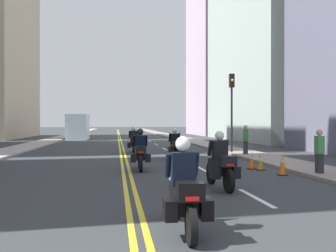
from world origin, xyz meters
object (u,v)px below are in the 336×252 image
(motorcycle_1, at_px, (221,165))
(pedestrian_0, at_px, (246,140))
(motorcycle_3, at_px, (175,146))
(traffic_cone_1, at_px, (252,160))
(motorcycle_0, at_px, (184,194))
(traffic_light_near, at_px, (232,99))
(motorcycle_4, at_px, (134,142))
(traffic_cone_2, at_px, (282,164))
(motorcycle_2, at_px, (140,153))
(traffic_cone_0, at_px, (260,162))
(parked_truck, at_px, (78,128))
(pedestrian_1, at_px, (319,152))

(motorcycle_1, relative_size, pedestrian_0, 1.29)
(motorcycle_3, relative_size, traffic_cone_1, 2.99)
(motorcycle_0, xyz_separation_m, pedestrian_0, (6.02, 14.39, 0.24))
(traffic_light_near, bearing_deg, traffic_cone_1, -100.98)
(motorcycle_4, bearing_deg, pedestrian_0, -24.45)
(traffic_cone_2, bearing_deg, motorcycle_2, 156.53)
(motorcycle_4, relative_size, traffic_cone_0, 3.60)
(motorcycle_2, distance_m, parked_truck, 30.06)
(pedestrian_0, bearing_deg, pedestrian_1, 1.25)
(motorcycle_2, height_order, motorcycle_4, motorcycle_4)
(motorcycle_2, relative_size, traffic_cone_0, 3.44)
(motorcycle_0, relative_size, parked_truck, 0.34)
(pedestrian_1, height_order, parked_truck, parked_truck)
(pedestrian_0, height_order, parked_truck, parked_truck)
(pedestrian_0, bearing_deg, motorcycle_4, -112.95)
(motorcycle_3, bearing_deg, motorcycle_2, -116.40)
(traffic_light_near, distance_m, parked_truck, 25.05)
(pedestrian_1, bearing_deg, motorcycle_2, 71.95)
(parked_truck, bearing_deg, traffic_cone_0, -71.96)
(traffic_cone_1, bearing_deg, pedestrian_0, 73.26)
(motorcycle_0, xyz_separation_m, motorcycle_1, (1.76, 4.11, 0.01))
(motorcycle_1, xyz_separation_m, pedestrian_0, (4.26, 10.28, 0.23))
(motorcycle_2, relative_size, traffic_cone_1, 3.09)
(traffic_light_near, bearing_deg, traffic_cone_0, -98.98)
(motorcycle_4, distance_m, pedestrian_0, 6.78)
(motorcycle_1, distance_m, traffic_cone_1, 5.03)
(motorcycle_3, height_order, motorcycle_4, motorcycle_4)
(traffic_cone_0, bearing_deg, traffic_light_near, 81.02)
(motorcycle_1, xyz_separation_m, pedestrian_1, (4.03, 1.98, 0.17))
(motorcycle_2, distance_m, pedestrian_1, 6.52)
(motorcycle_1, distance_m, parked_truck, 34.92)
(motorcycle_2, xyz_separation_m, pedestrian_0, (6.22, 5.71, 0.23))
(motorcycle_1, bearing_deg, motorcycle_4, 94.74)
(traffic_cone_0, height_order, traffic_light_near, traffic_light_near)
(motorcycle_2, xyz_separation_m, traffic_cone_2, (4.87, -2.11, -0.28))
(motorcycle_1, height_order, motorcycle_3, motorcycle_1)
(motorcycle_2, bearing_deg, parked_truck, 101.68)
(motorcycle_3, bearing_deg, traffic_cone_0, -61.07)
(motorcycle_0, xyz_separation_m, pedestrian_1, (5.79, 6.08, 0.18))
(pedestrian_1, bearing_deg, traffic_cone_1, 38.38)
(motorcycle_3, relative_size, traffic_cone_2, 2.73)
(motorcycle_1, relative_size, traffic_cone_1, 3.17)
(traffic_cone_2, bearing_deg, traffic_cone_1, 102.67)
(motorcycle_0, relative_size, traffic_cone_1, 3.19)
(motorcycle_1, xyz_separation_m, traffic_cone_1, (2.48, 4.36, -0.31))
(motorcycle_3, bearing_deg, pedestrian_1, -59.84)
(motorcycle_0, xyz_separation_m, parked_truck, (-5.37, 38.28, 0.62))
(motorcycle_4, relative_size, traffic_cone_2, 2.96)
(motorcycle_1, bearing_deg, pedestrian_1, 22.98)
(motorcycle_1, height_order, traffic_light_near, traffic_light_near)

